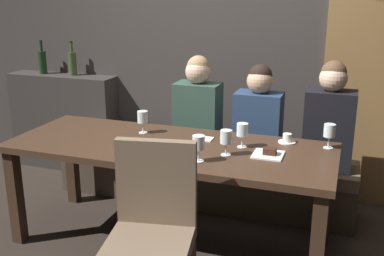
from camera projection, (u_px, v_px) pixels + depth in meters
ground at (171, 241)px, 3.32m from camera, size 9.00×9.00×0.00m
back_wall_tiled at (221, 19)px, 4.00m from camera, size 6.00×0.12×3.00m
back_counter at (65, 122)px, 4.62m from camera, size 1.10×0.28×0.95m
dining_table at (170, 157)px, 3.14m from camera, size 2.20×0.84×0.74m
banquette_bench at (201, 177)px, 3.89m from camera, size 2.50×0.44×0.45m
chair_near_side at (152, 222)px, 2.45m from camera, size 0.51×0.51×0.98m
diner_redhead at (198, 108)px, 3.72m from camera, size 0.36×0.24×0.80m
diner_bearded at (258, 115)px, 3.58m from camera, size 0.36×0.24×0.76m
diner_far_end at (330, 118)px, 3.39m from camera, size 0.36×0.24×0.81m
wine_bottle_dark_red at (43, 61)px, 4.51m from camera, size 0.08×0.08×0.33m
wine_bottle_pale_label at (72, 63)px, 4.42m from camera, size 0.08×0.08×0.33m
wine_glass_near_left at (242, 131)px, 3.03m from camera, size 0.08×0.08×0.16m
wine_glass_end_right at (329, 132)px, 3.01m from camera, size 0.08×0.08×0.16m
wine_glass_center_front at (143, 118)px, 3.33m from camera, size 0.08×0.08×0.16m
wine_glass_near_right at (199, 143)px, 2.77m from camera, size 0.08×0.08×0.16m
wine_glass_far_right at (226, 138)px, 2.88m from camera, size 0.08×0.08×0.16m
espresso_cup at (287, 139)px, 3.14m from camera, size 0.12×0.12×0.06m
dessert_plate at (269, 153)px, 2.90m from camera, size 0.19×0.19×0.05m
folded_napkin at (205, 139)px, 3.21m from camera, size 0.11×0.10×0.01m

